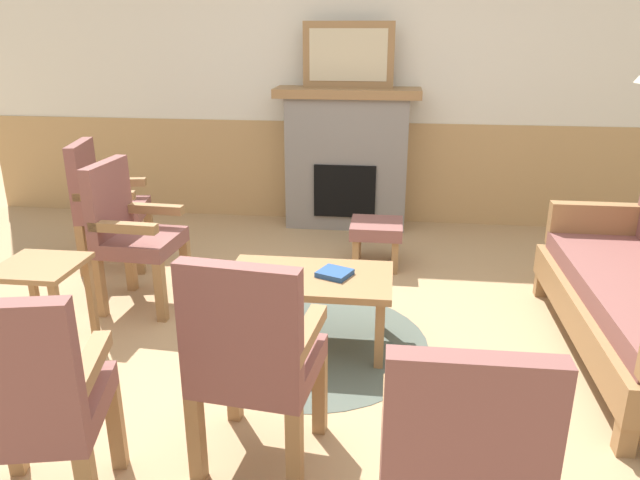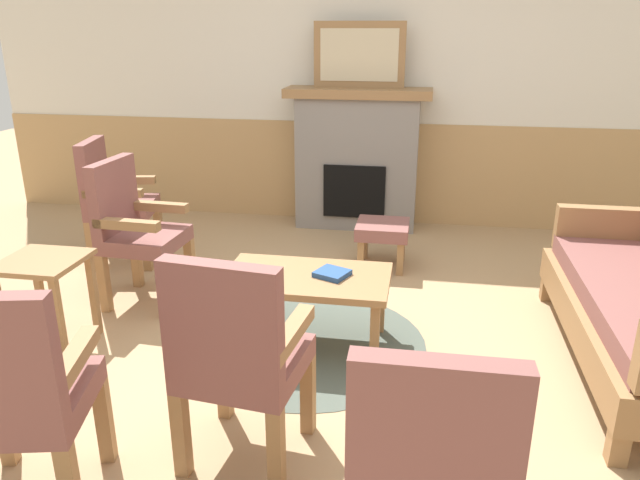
{
  "view_description": "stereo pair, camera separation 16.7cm",
  "coord_description": "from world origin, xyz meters",
  "px_view_note": "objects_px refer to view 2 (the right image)",
  "views": [
    {
      "loc": [
        0.43,
        -3.1,
        1.79
      ],
      "look_at": [
        0.0,
        0.35,
        0.55
      ],
      "focal_mm": 33.64,
      "sensor_mm": 36.0,
      "label": 1
    },
    {
      "loc": [
        0.6,
        -3.08,
        1.79
      ],
      "look_at": [
        0.0,
        0.35,
        0.55
      ],
      "focal_mm": 33.64,
      "sensor_mm": 36.0,
      "label": 2
    }
  ],
  "objects_px": {
    "framed_picture": "(359,55)",
    "armchair_front_left": "(12,392)",
    "armchair_corner_left": "(430,466)",
    "armchair_near_fireplace": "(113,196)",
    "book_on_table": "(332,273)",
    "armchair_front_center": "(238,353)",
    "side_table": "(44,278)",
    "coffee_table": "(307,284)",
    "footstool": "(382,232)",
    "fireplace": "(357,158)",
    "armchair_by_window_left": "(134,226)"
  },
  "relations": [
    {
      "from": "armchair_front_left",
      "to": "armchair_front_center",
      "type": "height_order",
      "value": "same"
    },
    {
      "from": "coffee_table",
      "to": "armchair_corner_left",
      "type": "bearing_deg",
      "value": -66.69
    },
    {
      "from": "fireplace",
      "to": "side_table",
      "type": "relative_size",
      "value": 2.36
    },
    {
      "from": "book_on_table",
      "to": "side_table",
      "type": "xyz_separation_m",
      "value": [
        -1.62,
        -0.3,
        -0.02
      ]
    },
    {
      "from": "armchair_near_fireplace",
      "to": "side_table",
      "type": "bearing_deg",
      "value": -78.28
    },
    {
      "from": "framed_picture",
      "to": "armchair_front_left",
      "type": "distance_m",
      "value": 4.0
    },
    {
      "from": "book_on_table",
      "to": "side_table",
      "type": "bearing_deg",
      "value": -169.61
    },
    {
      "from": "coffee_table",
      "to": "armchair_near_fireplace",
      "type": "bearing_deg",
      "value": 148.9
    },
    {
      "from": "coffee_table",
      "to": "armchair_front_left",
      "type": "bearing_deg",
      "value": -118.47
    },
    {
      "from": "framed_picture",
      "to": "book_on_table",
      "type": "distance_m",
      "value": 2.54
    },
    {
      "from": "fireplace",
      "to": "armchair_front_left",
      "type": "bearing_deg",
      "value": -102.37
    },
    {
      "from": "coffee_table",
      "to": "armchair_front_left",
      "type": "distance_m",
      "value": 1.69
    },
    {
      "from": "footstool",
      "to": "armchair_by_window_left",
      "type": "height_order",
      "value": "armchair_by_window_left"
    },
    {
      "from": "armchair_front_left",
      "to": "fireplace",
      "type": "bearing_deg",
      "value": 77.63
    },
    {
      "from": "framed_picture",
      "to": "armchair_corner_left",
      "type": "distance_m",
      "value": 4.1
    },
    {
      "from": "armchair_front_left",
      "to": "side_table",
      "type": "bearing_deg",
      "value": 119.38
    },
    {
      "from": "coffee_table",
      "to": "armchair_front_left",
      "type": "xyz_separation_m",
      "value": [
        -0.8,
        -1.48,
        0.15
      ]
    },
    {
      "from": "book_on_table",
      "to": "footstool",
      "type": "xyz_separation_m",
      "value": [
        0.2,
        1.28,
        -0.17
      ]
    },
    {
      "from": "armchair_by_window_left",
      "to": "armchair_front_left",
      "type": "distance_m",
      "value": 1.93
    },
    {
      "from": "framed_picture",
      "to": "armchair_by_window_left",
      "type": "relative_size",
      "value": 0.82
    },
    {
      "from": "fireplace",
      "to": "framed_picture",
      "type": "bearing_deg",
      "value": 90.0
    },
    {
      "from": "book_on_table",
      "to": "armchair_front_center",
      "type": "bearing_deg",
      "value": -101.56
    },
    {
      "from": "fireplace",
      "to": "footstool",
      "type": "height_order",
      "value": "fireplace"
    },
    {
      "from": "framed_picture",
      "to": "armchair_front_center",
      "type": "relative_size",
      "value": 0.82
    },
    {
      "from": "armchair_near_fireplace",
      "to": "coffee_table",
      "type": "bearing_deg",
      "value": -31.1
    },
    {
      "from": "framed_picture",
      "to": "armchair_front_left",
      "type": "xyz_separation_m",
      "value": [
        -0.83,
        -3.78,
        -1.02
      ]
    },
    {
      "from": "framed_picture",
      "to": "armchair_corner_left",
      "type": "bearing_deg",
      "value": -80.29
    },
    {
      "from": "armchair_front_left",
      "to": "footstool",
      "type": "bearing_deg",
      "value": 67.51
    },
    {
      "from": "armchair_by_window_left",
      "to": "armchair_corner_left",
      "type": "xyz_separation_m",
      "value": [
        1.95,
        -2.01,
        0.0
      ]
    },
    {
      "from": "fireplace",
      "to": "coffee_table",
      "type": "relative_size",
      "value": 1.35
    },
    {
      "from": "framed_picture",
      "to": "side_table",
      "type": "height_order",
      "value": "framed_picture"
    },
    {
      "from": "fireplace",
      "to": "armchair_front_center",
      "type": "bearing_deg",
      "value": -91.73
    },
    {
      "from": "armchair_corner_left",
      "to": "footstool",
      "type": "bearing_deg",
      "value": 96.84
    },
    {
      "from": "framed_picture",
      "to": "armchair_corner_left",
      "type": "relative_size",
      "value": 0.82
    },
    {
      "from": "book_on_table",
      "to": "armchair_front_left",
      "type": "height_order",
      "value": "armchair_front_left"
    },
    {
      "from": "footstool",
      "to": "armchair_by_window_left",
      "type": "xyz_separation_m",
      "value": [
        -1.6,
        -0.9,
        0.25
      ]
    },
    {
      "from": "coffee_table",
      "to": "side_table",
      "type": "relative_size",
      "value": 1.75
    },
    {
      "from": "armchair_front_left",
      "to": "book_on_table",
      "type": "bearing_deg",
      "value": 57.54
    },
    {
      "from": "coffee_table",
      "to": "fireplace",
      "type": "bearing_deg",
      "value": 89.33
    },
    {
      "from": "armchair_by_window_left",
      "to": "footstool",
      "type": "bearing_deg",
      "value": 29.46
    },
    {
      "from": "footstool",
      "to": "armchair_corner_left",
      "type": "distance_m",
      "value": 2.95
    },
    {
      "from": "armchair_corner_left",
      "to": "armchair_near_fireplace",
      "type": "bearing_deg",
      "value": 132.49
    },
    {
      "from": "fireplace",
      "to": "armchair_front_left",
      "type": "relative_size",
      "value": 1.33
    },
    {
      "from": "fireplace",
      "to": "armchair_corner_left",
      "type": "relative_size",
      "value": 1.33
    },
    {
      "from": "footstool",
      "to": "armchair_corner_left",
      "type": "relative_size",
      "value": 0.41
    },
    {
      "from": "armchair_corner_left",
      "to": "book_on_table",
      "type": "bearing_deg",
      "value": 108.61
    },
    {
      "from": "coffee_table",
      "to": "armchair_corner_left",
      "type": "relative_size",
      "value": 0.98
    },
    {
      "from": "book_on_table",
      "to": "armchair_near_fireplace",
      "type": "relative_size",
      "value": 0.18
    },
    {
      "from": "coffee_table",
      "to": "armchair_front_center",
      "type": "height_order",
      "value": "armchair_front_center"
    },
    {
      "from": "armchair_corner_left",
      "to": "armchair_front_left",
      "type": "bearing_deg",
      "value": 174.76
    }
  ]
}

